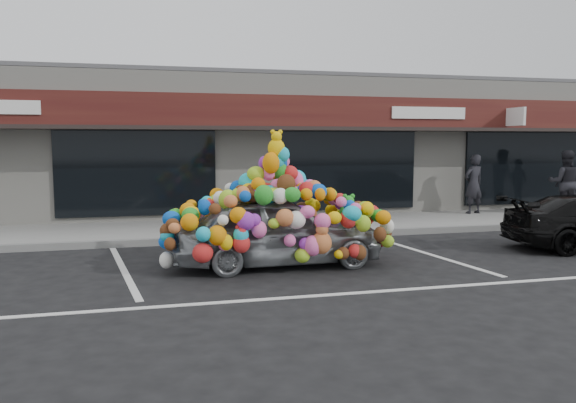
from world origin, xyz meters
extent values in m
plane|color=black|center=(0.00, 0.00, 0.00)|extent=(90.00, 90.00, 0.00)
cube|color=beige|center=(0.00, 8.50, 2.10)|extent=(24.00, 6.00, 4.20)
cube|color=#59595B|center=(0.00, 8.50, 4.25)|extent=(24.00, 6.00, 0.12)
cube|color=#3D1010|center=(0.00, 5.42, 3.15)|extent=(24.00, 0.18, 0.90)
cube|color=black|center=(0.00, 4.90, 2.65)|extent=(24.00, 1.20, 0.10)
cube|color=white|center=(8.20, 4.95, 3.05)|extent=(0.08, 0.95, 0.55)
cube|color=white|center=(5.50, 5.30, 3.15)|extent=(2.40, 0.04, 0.35)
cube|color=black|center=(-3.00, 5.47, 1.45)|extent=(4.20, 0.12, 2.30)
cube|color=black|center=(3.00, 5.47, 1.45)|extent=(4.20, 0.12, 2.30)
cube|color=black|center=(9.00, 5.47, 1.45)|extent=(4.20, 0.12, 2.30)
cube|color=gray|center=(0.00, 4.00, 0.07)|extent=(26.00, 3.00, 0.15)
cube|color=slate|center=(0.00, 2.50, 0.07)|extent=(26.00, 0.18, 0.16)
cube|color=silver|center=(-3.20, 0.20, 0.00)|extent=(0.73, 4.37, 0.01)
cube|color=silver|center=(2.80, 0.20, 0.00)|extent=(0.73, 4.37, 0.01)
cube|color=silver|center=(2.00, -2.30, 0.00)|extent=(14.00, 0.12, 0.01)
imported|color=gray|center=(-0.44, -0.11, 0.66)|extent=(1.64, 3.89, 1.31)
ellipsoid|color=#F04C1A|center=(-0.44, -0.11, 1.80)|extent=(1.20, 1.64, 0.98)
sphere|color=#FFF715|center=(0.91, -0.26, 0.96)|extent=(0.34, 0.34, 0.34)
sphere|color=blue|center=(0.16, -0.97, 0.55)|extent=(0.36, 0.36, 0.36)
sphere|color=green|center=(-1.24, 0.73, 0.60)|extent=(0.30, 0.30, 0.30)
sphere|color=#FF64C6|center=(-0.44, -0.11, 2.25)|extent=(0.32, 0.32, 0.32)
sphere|color=#F6A600|center=(-1.59, -0.01, 0.97)|extent=(0.30, 0.30, 0.30)
imported|color=black|center=(6.71, 4.71, 1.03)|extent=(0.71, 0.54, 1.77)
imported|color=black|center=(9.23, 3.90, 1.10)|extent=(1.16, 1.09, 1.89)
imported|color=black|center=(9.62, 4.24, 0.93)|extent=(0.94, 0.44, 1.57)
camera|label=1|loc=(-2.75, -10.11, 2.29)|focal=35.00mm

